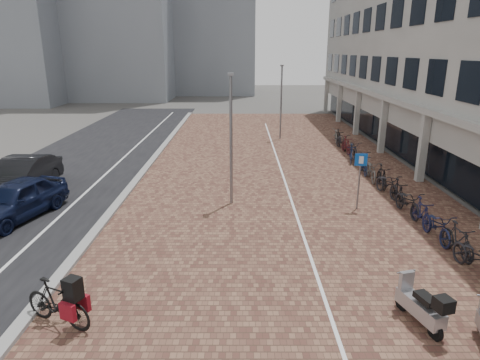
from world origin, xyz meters
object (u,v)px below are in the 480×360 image
car_dark (21,176)px  hero_bike (57,302)px  car_navy (16,200)px  scooter_back (420,304)px  parking_sign (360,173)px

car_dark → hero_bike: car_dark is taller
car_navy → scooter_back: car_navy is taller
car_dark → parking_sign: (14.52, -1.99, 0.75)m
hero_bike → scooter_back: 8.42m
car_navy → hero_bike: car_navy is taller
car_dark → scooter_back: bearing=-32.9°
scooter_back → parking_sign: 7.62m
car_navy → car_dark: car_dark is taller
car_navy → scooter_back: (12.72, -6.57, -0.19)m
hero_bike → scooter_back: size_ratio=1.21×
car_navy → parking_sign: size_ratio=1.90×
car_dark → parking_sign: bearing=-6.4°
parking_sign → scooter_back: bearing=-91.9°
car_navy → scooter_back: bearing=-11.8°
car_dark → car_navy: bearing=-65.7°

